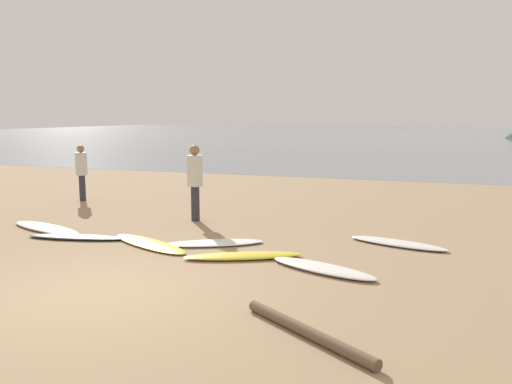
% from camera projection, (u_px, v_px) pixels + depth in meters
% --- Properties ---
extents(ground_plane, '(120.00, 120.00, 0.20)m').
position_uv_depth(ground_plane, '(289.00, 197.00, 16.81)').
color(ground_plane, '#997C5B').
rests_on(ground_plane, ground).
extents(ocean_water, '(140.00, 100.00, 0.01)m').
position_uv_depth(ocean_water, '(405.00, 135.00, 67.71)').
color(ocean_water, slate).
rests_on(ocean_water, ground).
extents(surfboard_0, '(2.37, 1.24, 0.08)m').
position_uv_depth(surfboard_0, '(46.00, 228.00, 11.54)').
color(surfboard_0, silver).
rests_on(surfboard_0, ground).
extents(surfboard_1, '(2.15, 0.87, 0.08)m').
position_uv_depth(surfboard_1, '(77.00, 237.00, 10.69)').
color(surfboard_1, '#333338').
rests_on(surfboard_1, ground).
extents(surfboard_2, '(2.25, 1.47, 0.07)m').
position_uv_depth(surfboard_2, '(149.00, 243.00, 10.17)').
color(surfboard_2, yellow).
rests_on(surfboard_2, ground).
extents(surfboard_3, '(1.97, 1.42, 0.07)m').
position_uv_depth(surfboard_3, '(214.00, 243.00, 10.21)').
color(surfboard_3, white).
rests_on(surfboard_3, ground).
extents(surfboard_4, '(2.09, 1.34, 0.09)m').
position_uv_depth(surfboard_4, '(243.00, 256.00, 9.23)').
color(surfboard_4, yellow).
rests_on(surfboard_4, ground).
extents(surfboard_5, '(2.00, 1.17, 0.10)m').
position_uv_depth(surfboard_5, '(322.00, 268.00, 8.48)').
color(surfboard_5, white).
rests_on(surfboard_5, ground).
extents(surfboard_6, '(2.00, 1.04, 0.08)m').
position_uv_depth(surfboard_6, '(398.00, 243.00, 10.16)').
color(surfboard_6, white).
rests_on(surfboard_6, ground).
extents(person_0, '(0.33, 0.33, 1.64)m').
position_uv_depth(person_0, '(81.00, 168.00, 15.33)').
color(person_0, '#2D2D38').
rests_on(person_0, ground).
extents(person_1, '(0.36, 0.36, 1.81)m').
position_uv_depth(person_1, '(195.00, 177.00, 12.37)').
color(person_1, '#2D2D38').
rests_on(person_1, ground).
extents(driftwood_log, '(1.79, 1.26, 0.14)m').
position_uv_depth(driftwood_log, '(307.00, 332.00, 5.94)').
color(driftwood_log, brown).
rests_on(driftwood_log, ground).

